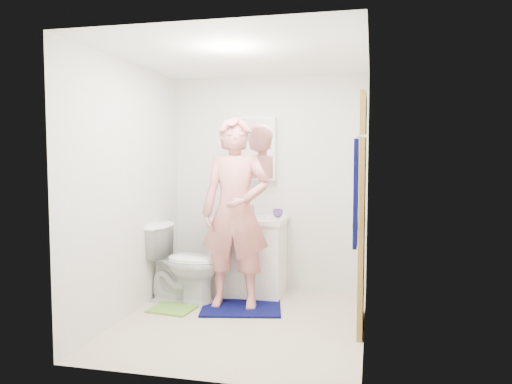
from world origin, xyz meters
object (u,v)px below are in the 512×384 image
vanity_cabinet (249,258)px  man (236,213)px  medicine_cabinet (254,149)px  toothbrush_cup (278,213)px  soap_dispenser (232,209)px  towel (356,193)px  toilet (183,263)px

vanity_cabinet → man: size_ratio=0.43×
medicine_cabinet → toothbrush_cup: (0.29, -0.11, -0.71)m
medicine_cabinet → man: medicine_cabinet is taller
vanity_cabinet → soap_dispenser: soap_dispenser is taller
vanity_cabinet → man: man is taller
vanity_cabinet → toothbrush_cup: bearing=21.1°
toothbrush_cup → towel: bearing=-61.0°
vanity_cabinet → soap_dispenser: bearing=-176.7°
toilet → man: man is taller
vanity_cabinet → toothbrush_cup: size_ratio=7.30×
vanity_cabinet → toilet: toilet is taller
towel → soap_dispenser: bearing=133.0°
towel → man: (-1.20, 0.99, -0.29)m
man → toothbrush_cup: bearing=58.0°
man → soap_dispenser: bearing=105.0°
toilet → towel: bearing=-113.3°
vanity_cabinet → man: bearing=-91.7°
soap_dispenser → toothbrush_cup: bearing=14.4°
vanity_cabinet → soap_dispenser: size_ratio=4.37×
toothbrush_cup → toilet: bearing=-149.5°
medicine_cabinet → towel: medicine_cabinet is taller
soap_dispenser → man: man is taller
medicine_cabinet → soap_dispenser: size_ratio=3.82×
towel → soap_dispenser: (-1.37, 1.47, -0.31)m
vanity_cabinet → toilet: bearing=-145.5°
medicine_cabinet → toothbrush_cup: size_ratio=6.39×
toilet → toothbrush_cup: 1.15m
vanity_cabinet → toilet: size_ratio=0.98×
medicine_cabinet → toothbrush_cup: medicine_cabinet is taller
toothbrush_cup → man: 0.69m
medicine_cabinet → toilet: bearing=-133.4°
soap_dispenser → towel: bearing=-47.0°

